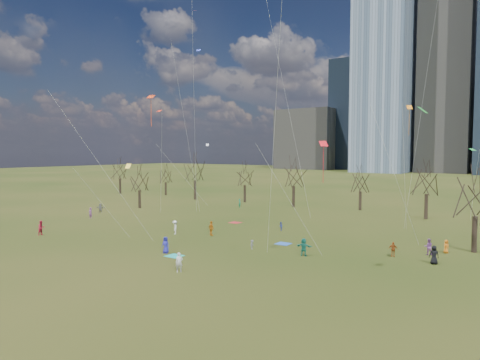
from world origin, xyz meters
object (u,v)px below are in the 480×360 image
Objects in this scene: blanket_navy at (283,244)px; person_4 at (211,228)px; person_0 at (166,245)px; person_2 at (41,228)px; blanket_teal at (174,256)px; person_1 at (179,262)px; blanket_crimson at (235,223)px.

blanket_navy is 0.87× the size of person_4.
blanket_navy is at bearing -153.27° from person_4.
person_0 is 0.92× the size of person_2.
person_0 is 10.25m from person_4.
blanket_teal is at bearing -89.40° from person_2.
blanket_navy is (6.29, 11.42, 0.00)m from blanket_teal.
person_1 reaches higher than person_0.
person_0 is at bearing -125.81° from blanket_navy.
person_4 is at bearing 72.69° from person_1.
blanket_crimson is 10.26m from person_4.
blanket_navy is at bearing -68.65° from person_2.
person_1 is 16.50m from person_4.
person_0 is (5.14, -19.77, 0.85)m from blanket_crimson.
person_0 is at bearing 122.19° from person_4.
blanket_teal is 13.04m from blanket_navy.
person_1 reaches higher than blanket_teal.
person_2 is at bearing 55.66° from person_4.
person_0 is at bearing 165.80° from blanket_teal.
person_0 is (-7.94, -11.00, 0.85)m from blanket_navy.
person_1 is (6.02, -4.40, 0.00)m from person_0.
blanket_crimson is 20.44m from person_0.
blanket_navy is 13.59m from person_0.
blanket_crimson is 0.85× the size of person_2.
person_0 is 19.91m from person_2.
person_0 is at bearing -75.41° from blanket_crimson.
blanket_navy is 1.00× the size of blanket_crimson.
blanket_teal and blanket_crimson have the same top height.
blanket_teal is 1.00× the size of blanket_navy.
person_2 is at bearing -154.63° from blanket_navy.
person_0 reaches higher than blanket_teal.
person_1 is at bearing -48.90° from person_0.
person_2 is at bearing -123.76° from blanket_crimson.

